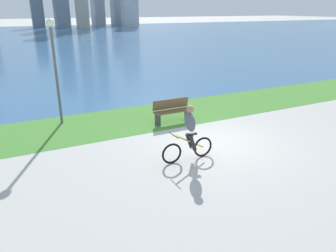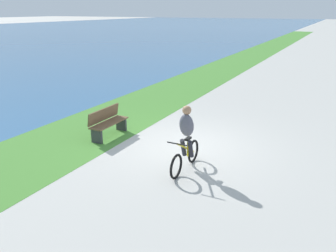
# 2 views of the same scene
# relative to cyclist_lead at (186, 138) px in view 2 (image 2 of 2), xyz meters

# --- Properties ---
(ground_plane) EXTENTS (300.00, 300.00, 0.00)m
(ground_plane) POSITION_rel_cyclist_lead_xyz_m (1.40, 0.71, -0.83)
(ground_plane) COLOR #B2AFA8
(grass_strip_bayside) EXTENTS (120.00, 3.31, 0.01)m
(grass_strip_bayside) POSITION_rel_cyclist_lead_xyz_m (1.40, 4.13, -0.83)
(grass_strip_bayside) COLOR #478433
(grass_strip_bayside) RESTS_ON ground
(cyclist_lead) EXTENTS (1.65, 0.52, 1.66)m
(cyclist_lead) POSITION_rel_cyclist_lead_xyz_m (0.00, 0.00, 0.00)
(cyclist_lead) COLOR black
(cyclist_lead) RESTS_ON ground
(bench_near_path) EXTENTS (1.50, 0.47, 0.90)m
(bench_near_path) POSITION_rel_cyclist_lead_xyz_m (1.10, 3.18, -0.38)
(bench_near_path) COLOR brown
(bench_near_path) RESTS_ON ground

